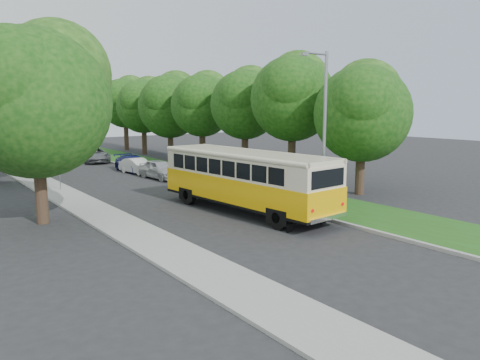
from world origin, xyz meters
TOP-DOWN VIEW (x-y plane):
  - ground at (0.00, 0.00)m, footprint 120.00×120.00m
  - curb at (3.60, 5.00)m, footprint 0.20×70.00m
  - grass_verge at (5.95, 5.00)m, footprint 4.50×70.00m
  - sidewalk at (-4.80, 5.00)m, footprint 2.20×70.00m
  - treeline at (3.15, 17.99)m, footprint 24.27×41.91m
  - lamppost_near at (4.21, -2.50)m, footprint 1.71×0.16m
  - lamppost_far at (-4.70, 16.00)m, footprint 1.71×0.16m
  - warning_sign at (-4.50, 11.98)m, footprint 0.56×0.10m
  - vintage_bus at (1.54, 0.26)m, footprint 3.64×10.94m
  - car_silver at (3.00, 12.86)m, footprint 2.05×4.34m
  - car_white at (2.74, 16.35)m, footprint 1.85×3.90m
  - car_blue at (3.00, 17.79)m, footprint 1.91×4.60m
  - car_grey at (2.55, 25.96)m, footprint 3.10×5.39m

SIDE VIEW (x-z plane):
  - ground at x=0.00m, z-range 0.00..0.00m
  - sidewalk at x=-4.80m, z-range 0.00..0.12m
  - grass_verge at x=5.95m, z-range 0.00..0.13m
  - curb at x=3.60m, z-range 0.00..0.15m
  - car_white at x=2.74m, z-range 0.00..1.23m
  - car_blue at x=3.00m, z-range 0.00..1.33m
  - car_grey at x=2.55m, z-range 0.00..1.42m
  - car_silver at x=3.00m, z-range 0.00..1.43m
  - vintage_bus at x=1.54m, z-range 0.00..3.19m
  - warning_sign at x=-4.50m, z-range 0.46..2.96m
  - lamppost_far at x=-4.70m, z-range 0.37..7.87m
  - lamppost_near at x=4.21m, z-range 0.37..8.37m
  - treeline at x=3.15m, z-range 1.20..10.66m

